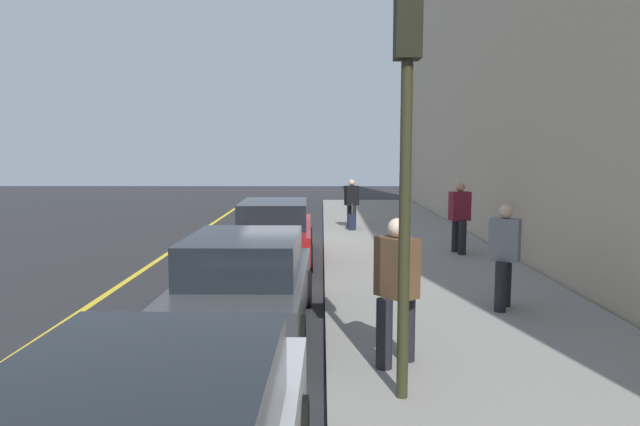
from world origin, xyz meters
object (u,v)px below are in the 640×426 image
pedestrian_burgundy_coat (459,216)px  pedestrian_black_coat (352,202)px  parked_car_charcoal (246,283)px  traffic_light_pole (406,126)px  pedestrian_grey_coat (504,254)px  rolling_suitcase (352,222)px  parked_car_red (275,231)px  pedestrian_brown_coat (397,287)px

pedestrian_burgundy_coat → pedestrian_black_coat: size_ratio=1.10×
parked_car_charcoal → traffic_light_pole: size_ratio=1.03×
pedestrian_grey_coat → pedestrian_burgundy_coat: bearing=-5.5°
pedestrian_burgundy_coat → traffic_light_pole: (-8.46, 2.63, 1.89)m
pedestrian_burgundy_coat → pedestrian_black_coat: 5.39m
pedestrian_grey_coat → pedestrian_black_coat: pedestrian_grey_coat is taller
rolling_suitcase → parked_car_red: bearing=154.2°
pedestrian_black_coat → rolling_suitcase: (-0.51, 0.01, -0.61)m
parked_car_charcoal → parked_car_red: 5.62m
parked_car_charcoal → pedestrian_black_coat: pedestrian_black_coat is taller
pedestrian_burgundy_coat → traffic_light_pole: size_ratio=0.43×
parked_car_charcoal → rolling_suitcase: bearing=-12.0°
traffic_light_pole → rolling_suitcase: bearing=-0.6°
parked_car_charcoal → pedestrian_burgundy_coat: size_ratio=2.41×
parked_car_charcoal → pedestrian_grey_coat: bearing=-79.5°
parked_car_charcoal → pedestrian_brown_coat: size_ratio=2.41×
traffic_light_pole → rolling_suitcase: traffic_light_pole is taller
parked_car_charcoal → pedestrian_black_coat: bearing=-11.4°
pedestrian_brown_coat → pedestrian_black_coat: size_ratio=1.10×
pedestrian_grey_coat → rolling_suitcase: pedestrian_grey_coat is taller
pedestrian_black_coat → rolling_suitcase: pedestrian_black_coat is taller
parked_car_red → traffic_light_pole: traffic_light_pole is taller
pedestrian_brown_coat → rolling_suitcase: 11.84m
pedestrian_burgundy_coat → parked_car_red: bearing=92.8°
parked_car_charcoal → parked_car_red: size_ratio=0.94×
pedestrian_brown_coat → rolling_suitcase: pedestrian_brown_coat is taller
parked_car_red → pedestrian_burgundy_coat: size_ratio=2.57×
parked_car_charcoal → pedestrian_grey_coat: 4.22m
pedestrian_grey_coat → pedestrian_brown_coat: bearing=139.6°
pedestrian_brown_coat → pedestrian_grey_coat: size_ratio=1.04×
pedestrian_black_coat → traffic_light_pole: size_ratio=0.39×
pedestrian_burgundy_coat → rolling_suitcase: size_ratio=2.08×
parked_car_red → pedestrian_black_coat: bearing=-23.5°
parked_car_red → traffic_light_pole: 8.77m
pedestrian_burgundy_coat → pedestrian_brown_coat: (-7.54, 2.58, 0.00)m
parked_car_red → traffic_light_pole: bearing=-166.1°
parked_car_red → pedestrian_black_coat: size_ratio=2.83×
parked_car_charcoal → pedestrian_black_coat: (10.64, -2.15, 0.26)m
parked_car_red → rolling_suitcase: size_ratio=5.35×
parked_car_charcoal → pedestrian_burgundy_coat: 7.47m
traffic_light_pole → rolling_suitcase: 12.99m
pedestrian_black_coat → traffic_light_pole: bearing=179.3°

